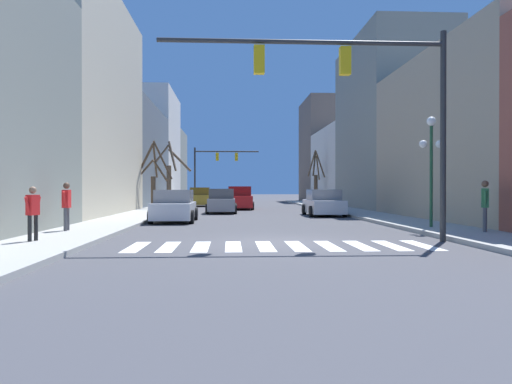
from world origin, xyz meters
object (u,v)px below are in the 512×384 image
object	(u,v)px
traffic_signal_far	(214,163)
car_parked_right_mid	(239,199)
car_parked_left_mid	(222,202)
street_tree_right_mid	(153,177)
street_tree_left_far	(316,180)
car_parked_right_near	(200,197)
traffic_signal_near	(358,85)
car_driving_away_lane	(324,203)
pedestrian_waiting_at_curb	(67,202)
street_lamp_right_corner	(431,149)
pedestrian_near_right_corner	(33,209)
pedestrian_on_left_sidewalk	(485,201)
car_at_intersection	(174,207)
street_tree_right_near	(170,175)

from	to	relation	value
traffic_signal_far	car_parked_right_mid	size ratio (longest dim) A/B	1.40
car_parked_left_mid	street_tree_right_mid	size ratio (longest dim) A/B	0.82
car_parked_right_mid	street_tree_left_far	xyz separation A→B (m)	(7.68, 9.63, 1.66)
car_parked_right_near	traffic_signal_near	bearing A→B (deg)	-167.93
car_driving_away_lane	pedestrian_waiting_at_curb	size ratio (longest dim) A/B	2.60
car_parked_right_mid	car_parked_right_near	xyz separation A→B (m)	(-3.45, 6.74, -0.03)
street_lamp_right_corner	pedestrian_waiting_at_curb	xyz separation A→B (m)	(-13.46, -0.96, -2.01)
traffic_signal_near	traffic_signal_far	size ratio (longest dim) A/B	1.30
street_lamp_right_corner	pedestrian_waiting_at_curb	world-z (taller)	street_lamp_right_corner
traffic_signal_far	car_driving_away_lane	bearing A→B (deg)	-72.49
pedestrian_waiting_at_curb	pedestrian_near_right_corner	bearing A→B (deg)	1.05
street_tree_left_far	street_tree_right_mid	distance (m)	18.07
traffic_signal_far	street_tree_left_far	bearing A→B (deg)	-20.03
traffic_signal_near	pedestrian_near_right_corner	world-z (taller)	traffic_signal_near
pedestrian_on_left_sidewalk	street_tree_left_far	bearing A→B (deg)	-154.04
car_at_intersection	street_tree_right_mid	world-z (taller)	street_tree_right_mid
traffic_signal_far	street_tree_left_far	distance (m)	10.87
street_tree_right_near	pedestrian_waiting_at_curb	bearing A→B (deg)	-90.94
traffic_signal_near	pedestrian_on_left_sidewalk	distance (m)	6.22
car_at_intersection	pedestrian_near_right_corner	distance (m)	10.46
car_at_intersection	street_tree_left_far	world-z (taller)	street_tree_left_far
car_parked_left_mid	car_parked_right_near	bearing A→B (deg)	-170.45
car_parked_right_near	street_tree_right_mid	world-z (taller)	street_tree_right_mid
traffic_signal_near	street_tree_right_mid	size ratio (longest dim) A/B	1.75
car_at_intersection	street_tree_right_near	bearing A→B (deg)	7.30
car_at_intersection	pedestrian_waiting_at_curb	bearing A→B (deg)	155.28
traffic_signal_near	pedestrian_near_right_corner	distance (m)	10.14
car_driving_away_lane	traffic_signal_far	bearing A→B (deg)	17.51
car_parked_right_near	street_tree_right_near	size ratio (longest dim) A/B	0.75
traffic_signal_near	car_at_intersection	xyz separation A→B (m)	(-6.58, 9.49, -4.03)
car_parked_right_mid	pedestrian_on_left_sidewalk	size ratio (longest dim) A/B	2.76
pedestrian_near_right_corner	pedestrian_waiting_at_curb	bearing A→B (deg)	-160.23
street_lamp_right_corner	street_tree_right_mid	world-z (taller)	street_tree_right_mid
car_parked_left_mid	street_tree_right_mid	world-z (taller)	street_tree_right_mid
traffic_signal_near	pedestrian_waiting_at_curb	xyz separation A→B (m)	(-9.61, 2.91, -3.61)
car_parked_left_mid	street_tree_right_mid	xyz separation A→B (m)	(-5.12, 4.36, 1.72)
car_parked_right_mid	pedestrian_on_left_sidewalk	distance (m)	23.66
car_parked_right_near	car_at_intersection	size ratio (longest dim) A/B	0.98
traffic_signal_near	car_parked_right_mid	xyz separation A→B (m)	(-3.12, 23.94, -3.94)
car_at_intersection	pedestrian_on_left_sidewalk	bearing A→B (deg)	-124.52
car_driving_away_lane	pedestrian_near_right_corner	distance (m)	18.67
car_driving_away_lane	car_parked_right_near	distance (m)	18.24
car_at_intersection	pedestrian_on_left_sidewalk	xyz separation A→B (m)	(11.39, -7.83, 0.45)
traffic_signal_near	car_parked_right_mid	size ratio (longest dim) A/B	1.81
traffic_signal_near	car_at_intersection	bearing A→B (deg)	124.73
pedestrian_waiting_at_curb	street_tree_right_near	size ratio (longest dim) A/B	0.30
car_parked_right_near	car_driving_away_lane	bearing A→B (deg)	-153.11
traffic_signal_near	car_parked_left_mid	bearing A→B (deg)	103.85
pedestrian_on_left_sidewalk	street_tree_right_near	world-z (taller)	street_tree_right_near
pedestrian_on_left_sidewalk	street_tree_left_far	distance (m)	31.95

